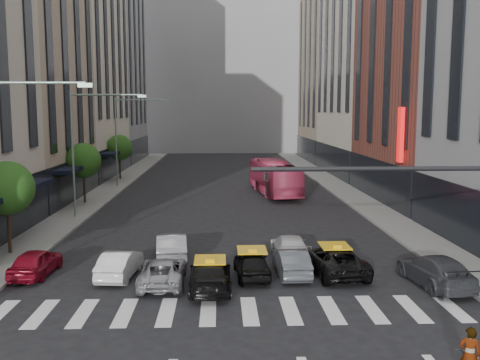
{
  "coord_description": "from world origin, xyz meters",
  "views": [
    {
      "loc": [
        -0.52,
        -18.38,
        7.69
      ],
      "look_at": [
        0.56,
        10.26,
        4.0
      ],
      "focal_mm": 40.0,
      "sensor_mm": 36.0,
      "label": 1
    }
  ],
  "objects": [
    {
      "name": "ground",
      "position": [
        0.0,
        0.0,
        0.0
      ],
      "size": [
        160.0,
        160.0,
        0.0
      ],
      "primitive_type": "plane",
      "color": "black",
      "rests_on": "ground"
    },
    {
      "name": "sidewalk_left",
      "position": [
        -11.5,
        30.0,
        0.07
      ],
      "size": [
        3.0,
        96.0,
        0.15
      ],
      "primitive_type": "cube",
      "color": "slate",
      "rests_on": "ground"
    },
    {
      "name": "sidewalk_right",
      "position": [
        11.5,
        30.0,
        0.07
      ],
      "size": [
        3.0,
        96.0,
        0.15
      ],
      "primitive_type": "cube",
      "color": "slate",
      "rests_on": "ground"
    },
    {
      "name": "building_left_b",
      "position": [
        -17.0,
        28.0,
        12.0
      ],
      "size": [
        8.0,
        16.0,
        24.0
      ],
      "primitive_type": "cube",
      "color": "tan",
      "rests_on": "ground"
    },
    {
      "name": "building_left_c",
      "position": [
        -17.0,
        46.0,
        18.0
      ],
      "size": [
        8.0,
        20.0,
        36.0
      ],
      "primitive_type": "cube",
      "color": "beige",
      "rests_on": "ground"
    },
    {
      "name": "building_left_d",
      "position": [
        -17.0,
        65.0,
        15.0
      ],
      "size": [
        8.0,
        18.0,
        30.0
      ],
      "primitive_type": "cube",
      "color": "gray",
      "rests_on": "ground"
    },
    {
      "name": "building_right_b",
      "position": [
        17.0,
        27.0,
        13.0
      ],
      "size": [
        8.0,
        18.0,
        26.0
      ],
      "primitive_type": "cube",
      "color": "brown",
      "rests_on": "ground"
    },
    {
      "name": "building_right_c",
      "position": [
        17.0,
        46.0,
        20.0
      ],
      "size": [
        8.0,
        20.0,
        40.0
      ],
      "primitive_type": "cube",
      "color": "beige",
      "rests_on": "ground"
    },
    {
      "name": "building_right_d",
      "position": [
        17.0,
        65.0,
        14.0
      ],
      "size": [
        8.0,
        18.0,
        28.0
      ],
      "primitive_type": "cube",
      "color": "tan",
      "rests_on": "ground"
    },
    {
      "name": "building_far",
      "position": [
        0.0,
        85.0,
        18.0
      ],
      "size": [
        30.0,
        10.0,
        36.0
      ],
      "primitive_type": "cube",
      "color": "gray",
      "rests_on": "ground"
    },
    {
      "name": "tree_near",
      "position": [
        -11.8,
        10.0,
        3.65
      ],
      "size": [
        2.88,
        2.88,
        4.95
      ],
      "color": "black",
      "rests_on": "sidewalk_left"
    },
    {
      "name": "tree_mid",
      "position": [
        -11.8,
        26.0,
        3.65
      ],
      "size": [
        2.88,
        2.88,
        4.95
      ],
      "color": "black",
      "rests_on": "sidewalk_left"
    },
    {
      "name": "tree_far",
      "position": [
        -11.8,
        42.0,
        3.65
      ],
      "size": [
        2.88,
        2.88,
        4.95
      ],
      "color": "black",
      "rests_on": "sidewalk_left"
    },
    {
      "name": "streetlamp_mid",
      "position": [
        -10.04,
        20.0,
        5.9
      ],
      "size": [
        5.38,
        0.25,
        9.0
      ],
      "color": "gray",
      "rests_on": "sidewalk_left"
    },
    {
      "name": "streetlamp_far",
      "position": [
        -10.04,
        36.0,
        5.9
      ],
      "size": [
        5.38,
        0.25,
        9.0
      ],
      "color": "gray",
      "rests_on": "sidewalk_left"
    },
    {
      "name": "traffic_signal",
      "position": [
        7.69,
        -1.0,
        4.47
      ],
      "size": [
        10.1,
        0.2,
        6.0
      ],
      "color": "black",
      "rests_on": "ground"
    },
    {
      "name": "liberty_sign",
      "position": [
        12.6,
        20.0,
        6.0
      ],
      "size": [
        0.3,
        0.7,
        4.0
      ],
      "color": "red",
      "rests_on": "ground"
    },
    {
      "name": "car_red",
      "position": [
        -9.2,
        6.35,
        0.65
      ],
      "size": [
        1.72,
        3.88,
        1.3
      ],
      "primitive_type": "imported",
      "rotation": [
        0.0,
        0.0,
        3.09
      ],
      "color": "maroon",
      "rests_on": "ground"
    },
    {
      "name": "car_white_front",
      "position": [
        -5.2,
        5.99,
        0.64
      ],
      "size": [
        1.71,
        3.97,
        1.27
      ],
      "primitive_type": "imported",
      "rotation": [
        0.0,
        0.0,
        3.05
      ],
      "color": "silver",
      "rests_on": "ground"
    },
    {
      "name": "car_silver",
      "position": [
        -3.11,
        4.87,
        0.59
      ],
      "size": [
        2.08,
        4.32,
        1.19
      ],
      "primitive_type": "imported",
      "rotation": [
        0.0,
        0.0,
        3.17
      ],
      "color": "#9B9BA0",
      "rests_on": "ground"
    },
    {
      "name": "taxi_left",
      "position": [
        -0.97,
        4.11,
        0.65
      ],
      "size": [
        1.84,
        4.48,
        1.3
      ],
      "primitive_type": "imported",
      "rotation": [
        0.0,
        0.0,
        3.15
      ],
      "color": "black",
      "rests_on": "ground"
    },
    {
      "name": "taxi_center",
      "position": [
        0.95,
        5.76,
        0.64
      ],
      "size": [
        1.73,
        3.83,
        1.28
      ],
      "primitive_type": "imported",
      "rotation": [
        0.0,
        0.0,
        3.2
      ],
      "color": "black",
      "rests_on": "ground"
    },
    {
      "name": "car_grey_mid",
      "position": [
        2.82,
        6.01,
        0.64
      ],
      "size": [
        1.51,
        3.93,
        1.28
      ],
      "primitive_type": "imported",
      "rotation": [
        0.0,
        0.0,
        3.18
      ],
      "color": "#474B4F",
      "rests_on": "ground"
    },
    {
      "name": "taxi_right",
      "position": [
        4.9,
        6.12,
        0.67
      ],
      "size": [
        2.75,
        5.05,
        1.34
      ],
      "primitive_type": "imported",
      "rotation": [
        0.0,
        0.0,
        3.25
      ],
      "color": "black",
      "rests_on": "ground"
    },
    {
      "name": "car_grey_curb",
      "position": [
        9.0,
        4.24,
        0.69
      ],
      "size": [
        2.47,
        4.95,
        1.38
      ],
      "primitive_type": "imported",
      "rotation": [
        0.0,
        0.0,
        3.26
      ],
      "color": "#37393E",
      "rests_on": "ground"
    },
    {
      "name": "car_row2_left",
      "position": [
        -3.06,
        8.82,
        0.71
      ],
      "size": [
        1.93,
        4.43,
        1.42
      ],
      "primitive_type": "imported",
      "rotation": [
        0.0,
        0.0,
        3.24
      ],
      "color": "#A3A3A8",
      "rests_on": "ground"
    },
    {
      "name": "car_row2_right",
      "position": [
        3.12,
        8.71,
        0.65
      ],
      "size": [
        1.86,
        4.48,
        1.3
      ],
      "primitive_type": "imported",
      "rotation": [
        0.0,
        0.0,
        3.13
      ],
      "color": "silver",
      "rests_on": "ground"
    },
    {
      "name": "bus",
      "position": [
        4.54,
        30.84,
        1.57
      ],
      "size": [
        4.03,
        11.51,
        3.14
      ],
      "primitive_type": "imported",
      "rotation": [
        0.0,
        0.0,
        3.27
      ],
      "color": "#C4395F",
      "rests_on": "ground"
    },
    {
      "name": "rider",
      "position": [
        6.32,
        -4.69,
        1.76
      ],
      "size": [
        0.68,
        0.55,
        1.59
      ],
      "primitive_type": "imported",
      "rotation": [
        0.0,
        0.0,
        2.8
      ],
      "color": "gray",
      "rests_on": "motorcycle"
    }
  ]
}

